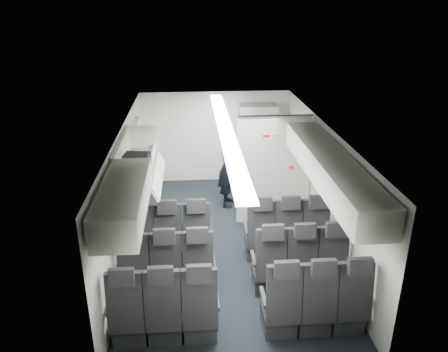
{
  "coord_description": "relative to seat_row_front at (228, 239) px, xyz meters",
  "views": [
    {
      "loc": [
        -0.56,
        -6.82,
        4.12
      ],
      "look_at": [
        0.0,
        0.4,
        1.15
      ],
      "focal_mm": 35.0,
      "sensor_mm": 36.0,
      "label": 1
    }
  ],
  "objects": [
    {
      "name": "overhead_bin_left_front_open",
      "position": [
        -1.44,
        0.28,
        1.33
      ],
      "size": [
        0.64,
        1.7,
        0.72
      ],
      "color": "#9E9E93",
      "rests_on": "cabin_shell"
    },
    {
      "name": "galley_unit",
      "position": [
        0.95,
        3.25,
        0.55
      ],
      "size": [
        0.85,
        0.52,
        1.9
      ],
      "color": "#939399",
      "rests_on": "cabin_shell"
    },
    {
      "name": "papers",
      "position": [
        0.36,
        2.1,
        0.63
      ],
      "size": [
        0.22,
        0.04,
        0.15
      ],
      "primitive_type": "cube",
      "rotation": [
        0.0,
        0.0,
        -0.11
      ],
      "color": "white",
      "rests_on": "flight_attendant"
    },
    {
      "name": "boarding_door",
      "position": [
        -1.64,
        2.09,
        0.55
      ],
      "size": [
        0.12,
        1.27,
        1.86
      ],
      "color": "silver",
      "rests_on": "cabin_shell"
    },
    {
      "name": "cabin_shell",
      "position": [
        0.0,
        0.53,
        0.72
      ],
      "size": [
        3.41,
        6.01,
        2.16
      ],
      "color": "black",
      "rests_on": "ground"
    },
    {
      "name": "overhead_bin_left_rear",
      "position": [
        -1.4,
        -1.47,
        1.46
      ],
      "size": [
        0.53,
        1.8,
        0.4
      ],
      "color": "white",
      "rests_on": "cabin_shell"
    },
    {
      "name": "carry_on_bag",
      "position": [
        -1.41,
        0.09,
        1.39
      ],
      "size": [
        0.43,
        0.33,
        0.23
      ],
      "primitive_type": "cube",
      "rotation": [
        0.0,
        0.0,
        -0.18
      ],
      "color": "black",
      "rests_on": "overhead_bin_left_front_open"
    },
    {
      "name": "bulkhead_partition",
      "position": [
        0.98,
        1.33,
        0.67
      ],
      "size": [
        1.4,
        0.15,
        2.13
      ],
      "color": "silver",
      "rests_on": "cabin_shell"
    },
    {
      "name": "overhead_bin_right_rear",
      "position": [
        1.4,
        -1.47,
        1.46
      ],
      "size": [
        0.53,
        1.8,
        0.4
      ],
      "color": "white",
      "rests_on": "cabin_shell"
    },
    {
      "name": "seat_row_rear",
      "position": [
        0.0,
        -1.8,
        0.0
      ],
      "size": [
        3.33,
        0.56,
        1.24
      ],
      "color": "black",
      "rests_on": "cabin_shell"
    },
    {
      "name": "overhead_bin_right_front",
      "position": [
        1.4,
        0.28,
        1.46
      ],
      "size": [
        0.53,
        1.7,
        0.4
      ],
      "color": "white",
      "rests_on": "cabin_shell"
    },
    {
      "name": "seat_row_mid",
      "position": [
        0.0,
        -0.9,
        0.0
      ],
      "size": [
        3.33,
        0.56,
        1.24
      ],
      "color": "black",
      "rests_on": "cabin_shell"
    },
    {
      "name": "seat_row_front",
      "position": [
        0.0,
        0.0,
        0.0
      ],
      "size": [
        3.33,
        0.56,
        1.24
      ],
      "color": "black",
      "rests_on": "cabin_shell"
    },
    {
      "name": "flight_attendant",
      "position": [
        0.17,
        2.15,
        0.44
      ],
      "size": [
        0.48,
        0.66,
        1.69
      ],
      "primitive_type": "imported",
      "rotation": [
        0.0,
        0.0,
        1.45
      ],
      "color": "black",
      "rests_on": "ground"
    }
  ]
}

